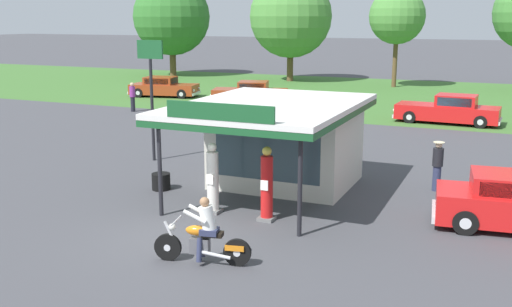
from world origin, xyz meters
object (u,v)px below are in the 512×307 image
Objects in this scene: gas_pump_offside at (267,187)px; roadside_pole_sign at (151,79)px; motorcycle_with_rider at (203,236)px; bystander_strolling_foreground at (438,164)px; spare_tire_stack at (161,181)px; parked_car_back_row_far_left at (251,94)px; parked_car_back_row_centre at (164,87)px; parked_car_back_row_centre_left at (449,110)px; bystander_admiring_sedan at (133,96)px; gas_pump_nearside at (213,181)px.

gas_pump_offside is 8.64m from roadside_pole_sign.
bystander_strolling_foreground is at bearing 63.12° from motorcycle_with_rider.
spare_tire_stack is (-8.28, -3.44, -0.61)m from bystander_strolling_foreground.
roadside_pole_sign reaches higher than parked_car_back_row_far_left.
gas_pump_offside is 3.49× the size of spare_tire_stack.
parked_car_back_row_far_left is at bearing 111.50° from motorcycle_with_rider.
spare_tire_stack is at bearing -58.21° from parked_car_back_row_centre.
parked_car_back_row_far_left is at bearing 105.42° from spare_tire_stack.
bystander_strolling_foreground is at bearing -85.71° from parked_car_back_row_centre_left.
bystander_strolling_foreground is 0.94× the size of bystander_admiring_sedan.
parked_car_back_row_far_left is at bearing 111.08° from gas_pump_nearside.
parked_car_back_row_centre_left is at bearing 53.91° from roadside_pole_sign.
motorcycle_with_rider is 21.76m from parked_car_back_row_centre_left.
roadside_pole_sign is 7.78× the size of spare_tire_stack.
gas_pump_nearside reaches higher than motorcycle_with_rider.
bystander_admiring_sedan is (-17.79, -3.24, 0.23)m from parked_car_back_row_centre_left.
gas_pump_nearside is 0.37× the size of parked_car_back_row_centre_left.
bystander_admiring_sedan is at bearing 134.72° from gas_pump_offside.
roadside_pole_sign is (-10.76, -0.03, 2.32)m from bystander_strolling_foreground.
gas_pump_nearside is at bearing 114.05° from motorcycle_with_rider.
parked_car_back_row_far_left is at bearing 169.35° from parked_car_back_row_centre_left.
parked_car_back_row_far_left is 7.67m from bystander_admiring_sedan.
gas_pump_nearside reaches higher than bystander_admiring_sedan.
gas_pump_offside is 27.43m from parked_car_back_row_centre.
parked_car_back_row_far_left is 20.75m from bystander_strolling_foreground.
parked_car_back_row_far_left is (-7.93, 20.58, -0.26)m from gas_pump_nearside.
gas_pump_nearside is 26.43m from parked_car_back_row_centre.
roadside_pole_sign is at bearing -51.62° from bystander_admiring_sedan.
spare_tire_stack is at bearing -157.44° from bystander_strolling_foreground.
bystander_admiring_sedan is 2.89× the size of spare_tire_stack.
gas_pump_nearside reaches higher than spare_tire_stack.
gas_pump_nearside is 0.44× the size of roadside_pole_sign.
spare_tire_stack is (2.48, -3.41, -2.92)m from roadside_pole_sign.
gas_pump_nearside reaches higher than bystander_strolling_foreground.
bystander_admiring_sedan is 17.16m from spare_tire_stack.
bystander_strolling_foreground is at bearing -28.28° from bystander_admiring_sedan.
gas_pump_nearside is 0.91× the size of motorcycle_with_rider.
gas_pump_offside is 0.93× the size of motorcycle_with_rider.
spare_tire_stack is (-4.32, 1.43, -0.69)m from gas_pump_offside.
parked_car_back_row_centre_left is (12.56, -2.36, 0.01)m from parked_car_back_row_far_left.
gas_pump_nearside is 0.39× the size of parked_car_back_row_far_left.
motorcycle_with_rider is at bearing -48.93° from spare_tire_stack.
gas_pump_offside is 1.21× the size of bystander_admiring_sedan.
roadside_pole_sign reaches higher than gas_pump_offside.
gas_pump_offside is 18.45m from parked_car_back_row_centre_left.
parked_car_back_row_centre_left is at bearing 66.56° from spare_tire_stack.
parked_car_back_row_centre is 0.97× the size of parked_car_back_row_far_left.
motorcycle_with_rider reaches higher than parked_car_back_row_centre_left.
bystander_strolling_foreground is at bearing -49.20° from parked_car_back_row_far_left.
gas_pump_offside reaches higher than bystander_strolling_foreground.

